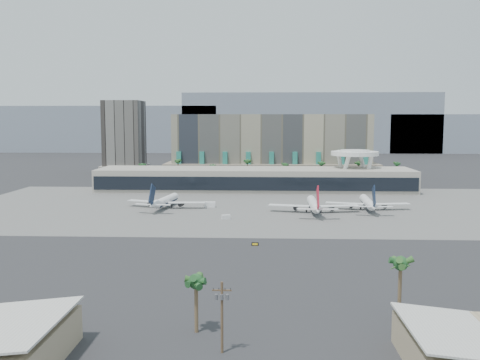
{
  "coord_description": "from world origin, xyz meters",
  "views": [
    {
      "loc": [
        4.61,
        -180.1,
        38.11
      ],
      "look_at": [
        -4.96,
        40.0,
        13.45
      ],
      "focal_mm": 40.0,
      "sensor_mm": 36.0,
      "label": 1
    }
  ],
  "objects_px": {
    "airliner_centre": "(314,205)",
    "service_vehicle_a": "(210,205)",
    "utility_pole": "(222,311)",
    "airliner_left": "(165,201)",
    "taxiway_sign": "(255,244)",
    "airliner_right": "(368,203)",
    "service_vehicle_b": "(226,217)"
  },
  "relations": [
    {
      "from": "airliner_right",
      "to": "service_vehicle_b",
      "type": "bearing_deg",
      "value": -155.11
    },
    {
      "from": "utility_pole",
      "to": "airliner_right",
      "type": "xyz_separation_m",
      "value": [
        51.38,
        143.44,
        -3.93
      ]
    },
    {
      "from": "service_vehicle_a",
      "to": "service_vehicle_b",
      "type": "height_order",
      "value": "service_vehicle_a"
    },
    {
      "from": "airliner_right",
      "to": "taxiway_sign",
      "type": "height_order",
      "value": "airliner_right"
    },
    {
      "from": "airliner_right",
      "to": "service_vehicle_a",
      "type": "relative_size",
      "value": 7.47
    },
    {
      "from": "airliner_left",
      "to": "service_vehicle_a",
      "type": "distance_m",
      "value": 19.62
    },
    {
      "from": "airliner_left",
      "to": "service_vehicle_a",
      "type": "height_order",
      "value": "airliner_left"
    },
    {
      "from": "service_vehicle_b",
      "to": "taxiway_sign",
      "type": "xyz_separation_m",
      "value": [
        11.94,
        -43.28,
        -0.36
      ]
    },
    {
      "from": "utility_pole",
      "to": "taxiway_sign",
      "type": "relative_size",
      "value": 5.5
    },
    {
      "from": "airliner_left",
      "to": "airliner_right",
      "type": "height_order",
      "value": "airliner_right"
    },
    {
      "from": "utility_pole",
      "to": "service_vehicle_a",
      "type": "xyz_separation_m",
      "value": [
        -16.83,
        147.56,
        -5.93
      ]
    },
    {
      "from": "utility_pole",
      "to": "airliner_left",
      "type": "xyz_separation_m",
      "value": [
        -36.13,
        144.61,
        -3.95
      ]
    },
    {
      "from": "airliner_centre",
      "to": "service_vehicle_b",
      "type": "xyz_separation_m",
      "value": [
        -35.39,
        -16.41,
        -2.54
      ]
    },
    {
      "from": "airliner_right",
      "to": "service_vehicle_a",
      "type": "xyz_separation_m",
      "value": [
        -68.22,
        4.12,
        -2.01
      ]
    },
    {
      "from": "airliner_left",
      "to": "service_vehicle_b",
      "type": "bearing_deg",
      "value": -32.69
    },
    {
      "from": "airliner_left",
      "to": "taxiway_sign",
      "type": "xyz_separation_m",
      "value": [
        40.4,
        -68.56,
        -2.7
      ]
    },
    {
      "from": "utility_pole",
      "to": "service_vehicle_a",
      "type": "relative_size",
      "value": 2.43
    },
    {
      "from": "airliner_centre",
      "to": "service_vehicle_a",
      "type": "xyz_separation_m",
      "value": [
        -44.55,
        11.82,
        -2.19
      ]
    },
    {
      "from": "airliner_centre",
      "to": "service_vehicle_a",
      "type": "height_order",
      "value": "airliner_centre"
    },
    {
      "from": "utility_pole",
      "to": "taxiway_sign",
      "type": "xyz_separation_m",
      "value": [
        4.27,
        76.04,
        -6.65
      ]
    },
    {
      "from": "taxiway_sign",
      "to": "service_vehicle_a",
      "type": "bearing_deg",
      "value": 106.56
    },
    {
      "from": "utility_pole",
      "to": "airliner_left",
      "type": "distance_m",
      "value": 149.11
    },
    {
      "from": "utility_pole",
      "to": "airliner_right",
      "type": "relative_size",
      "value": 0.32
    },
    {
      "from": "taxiway_sign",
      "to": "airliner_centre",
      "type": "bearing_deg",
      "value": 68.67
    },
    {
      "from": "airliner_centre",
      "to": "service_vehicle_b",
      "type": "height_order",
      "value": "airliner_centre"
    },
    {
      "from": "service_vehicle_a",
      "to": "service_vehicle_b",
      "type": "relative_size",
      "value": 1.49
    },
    {
      "from": "service_vehicle_b",
      "to": "airliner_centre",
      "type": "bearing_deg",
      "value": 7.73
    },
    {
      "from": "service_vehicle_b",
      "to": "service_vehicle_a",
      "type": "bearing_deg",
      "value": 90.83
    },
    {
      "from": "airliner_right",
      "to": "taxiway_sign",
      "type": "relative_size",
      "value": 16.92
    },
    {
      "from": "utility_pole",
      "to": "airliner_centre",
      "type": "xyz_separation_m",
      "value": [
        27.72,
        135.74,
        -3.75
      ]
    },
    {
      "from": "utility_pole",
      "to": "airliner_right",
      "type": "height_order",
      "value": "airliner_right"
    },
    {
      "from": "service_vehicle_a",
      "to": "airliner_centre",
      "type": "bearing_deg",
      "value": -16.65
    }
  ]
}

